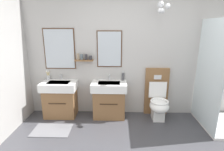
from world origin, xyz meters
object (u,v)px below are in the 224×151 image
object	(u,v)px
vanity_sink_right	(109,99)
toilet	(158,100)
soap_dispenser	(123,76)
shower_tray	(220,106)
vanity_sink_left	(60,98)
toothbrush_cup	(48,77)

from	to	relation	value
vanity_sink_right	toilet	bearing A→B (deg)	-0.49
toilet	soap_dispenser	xyz separation A→B (m)	(-0.70, 0.17, 0.44)
vanity_sink_right	shower_tray	xyz separation A→B (m)	(2.05, -0.32, 0.02)
shower_tray	soap_dispenser	bearing A→B (deg)	164.68
shower_tray	vanity_sink_right	bearing A→B (deg)	171.06
toilet	vanity_sink_left	bearing A→B (deg)	179.76
shower_tray	toothbrush_cup	bearing A→B (deg)	171.89
toilet	toothbrush_cup	distance (m)	2.31
toothbrush_cup	shower_tray	distance (m)	3.38
toothbrush_cup	soap_dispenser	size ratio (longest dim) A/B	1.07
vanity_sink_left	shower_tray	world-z (taller)	shower_tray
vanity_sink_right	toilet	size ratio (longest dim) A/B	0.74
vanity_sink_right	shower_tray	bearing A→B (deg)	-8.94
toilet	toothbrush_cup	xyz separation A→B (m)	(-2.26, 0.16, 0.42)
vanity_sink_right	soap_dispenser	bearing A→B (deg)	30.16
vanity_sink_right	vanity_sink_left	bearing A→B (deg)	180.00
vanity_sink_right	toilet	world-z (taller)	toilet
toothbrush_cup	shower_tray	bearing A→B (deg)	-8.11
toilet	soap_dispenser	size ratio (longest dim) A/B	5.24
vanity_sink_right	soap_dispenser	distance (m)	0.54
soap_dispenser	shower_tray	bearing A→B (deg)	-15.32
soap_dispenser	shower_tray	distance (m)	1.88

